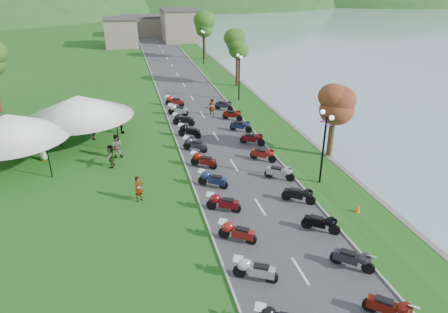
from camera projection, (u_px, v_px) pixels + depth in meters
road at (192, 98)px, 45.68m from camera, size 7.00×120.00×0.02m
hills_backdrop at (132, 3)px, 186.40m from camera, size 360.00×120.00×76.00m
far_building at (145, 28)px, 83.77m from camera, size 18.00×16.00×5.00m
moto_row_left at (223, 203)px, 23.92m from camera, size 2.60×45.23×1.10m
moto_row_right at (279, 172)px, 27.62m from camera, size 2.60×34.00×1.10m
vendor_tent_main at (81, 119)px, 33.36m from camera, size 5.80×5.80×4.00m
vendor_tent_side at (12, 140)px, 29.11m from camera, size 5.53×5.53×4.00m
tree_lakeside at (333, 116)px, 30.08m from camera, size 2.38×2.38×6.62m
pedestrian_a at (140, 201)px, 25.27m from camera, size 0.76×0.72×1.69m
pedestrian_b at (118, 157)px, 31.19m from camera, size 0.97×0.59×1.91m
pedestrian_c at (94, 140)px, 34.44m from camera, size 0.79×1.09×1.55m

